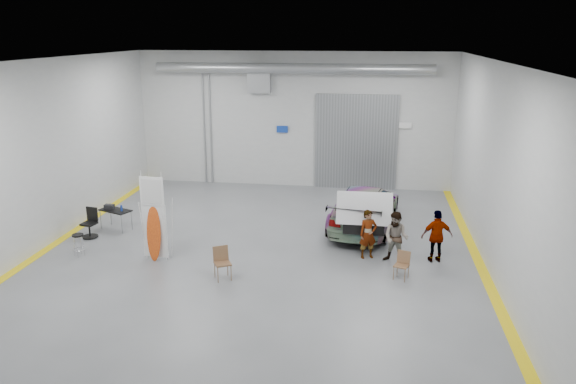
# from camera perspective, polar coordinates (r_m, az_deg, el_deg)

# --- Properties ---
(ground) EXTENTS (16.00, 16.00, 0.00)m
(ground) POSITION_cam_1_polar(r_m,az_deg,el_deg) (18.27, -2.90, -5.90)
(ground) COLOR slate
(ground) RESTS_ON ground
(room_shell) EXTENTS (14.02, 16.18, 6.01)m
(room_shell) POSITION_cam_1_polar(r_m,az_deg,el_deg) (19.29, -1.08, 7.86)
(room_shell) COLOR #B3B5B7
(room_shell) RESTS_ON ground
(sedan_car) EXTENTS (2.77, 5.42, 1.50)m
(sedan_car) POSITION_cam_1_polar(r_m,az_deg,el_deg) (20.31, 7.77, -1.50)
(sedan_car) COLOR white
(sedan_car) RESTS_ON ground
(person_a) EXTENTS (0.66, 0.55, 1.55)m
(person_a) POSITION_cam_1_polar(r_m,az_deg,el_deg) (17.57, 8.14, -4.26)
(person_a) COLOR #865C49
(person_a) RESTS_ON ground
(person_b) EXTENTS (0.95, 0.85, 1.61)m
(person_b) POSITION_cam_1_polar(r_m,az_deg,el_deg) (17.33, 10.93, -4.58)
(person_b) COLOR #435F7C
(person_b) RESTS_ON ground
(person_c) EXTENTS (1.01, 0.57, 1.65)m
(person_c) POSITION_cam_1_polar(r_m,az_deg,el_deg) (17.68, 14.89, -4.36)
(person_c) COLOR brown
(person_c) RESTS_ON ground
(surfboard_display) EXTENTS (0.80, 0.27, 2.82)m
(surfboard_display) POSITION_cam_1_polar(r_m,az_deg,el_deg) (17.56, -13.42, -3.30)
(surfboard_display) COLOR white
(surfboard_display) RESTS_ON ground
(folding_chair_near) EXTENTS (0.60, 0.64, 0.93)m
(folding_chair_near) POSITION_cam_1_polar(r_m,az_deg,el_deg) (16.22, -6.63, -7.81)
(folding_chair_near) COLOR brown
(folding_chair_near) RESTS_ON ground
(folding_chair_far) EXTENTS (0.49, 0.52, 0.81)m
(folding_chair_far) POSITION_cam_1_polar(r_m,az_deg,el_deg) (16.45, 11.42, -7.84)
(folding_chair_far) COLOR brown
(folding_chair_far) RESTS_ON ground
(shop_stool) EXTENTS (0.37, 0.37, 0.72)m
(shop_stool) POSITION_cam_1_polar(r_m,az_deg,el_deg) (18.83, -20.49, -5.09)
(shop_stool) COLOR black
(shop_stool) RESTS_ON ground
(work_table) EXTENTS (1.27, 0.95, 0.93)m
(work_table) POSITION_cam_1_polar(r_m,az_deg,el_deg) (20.86, -17.28, -1.73)
(work_table) COLOR gray
(work_table) RESTS_ON ground
(office_chair) EXTENTS (0.54, 0.55, 1.01)m
(office_chair) POSITION_cam_1_polar(r_m,az_deg,el_deg) (20.38, -19.47, -3.15)
(office_chair) COLOR black
(office_chair) RESTS_ON ground
(trunk_lid) EXTENTS (1.75, 1.07, 0.04)m
(trunk_lid) POSITION_cam_1_polar(r_m,az_deg,el_deg) (17.85, 7.74, -1.38)
(trunk_lid) COLOR silver
(trunk_lid) RESTS_ON sedan_car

